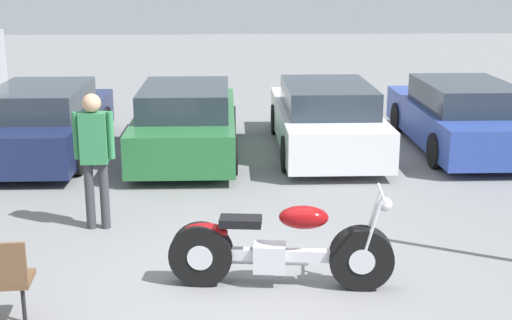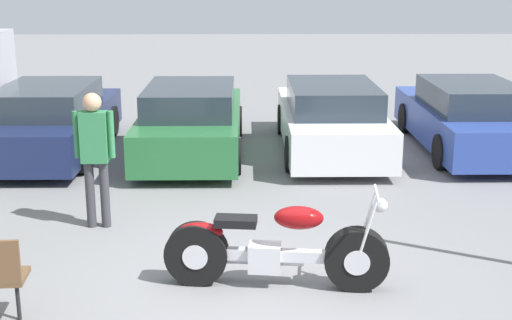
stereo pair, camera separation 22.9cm
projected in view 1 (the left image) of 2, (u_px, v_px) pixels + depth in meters
ground_plane at (256, 285)px, 7.64m from camera, size 60.00×60.00×0.00m
motorcycle at (278, 249)px, 7.53m from camera, size 2.39×0.70×1.08m
parked_car_navy at (45, 122)px, 12.83m from camera, size 1.81×4.52×1.29m
parked_car_green at (186, 121)px, 12.87m from camera, size 1.81×4.52×1.29m
parked_car_white at (325, 119)px, 13.11m from camera, size 1.81×4.52×1.29m
parked_car_blue at (460, 117)px, 13.30m from camera, size 1.81×4.52×1.29m
person_standing at (94, 149)px, 9.05m from camera, size 0.52×0.24×1.78m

